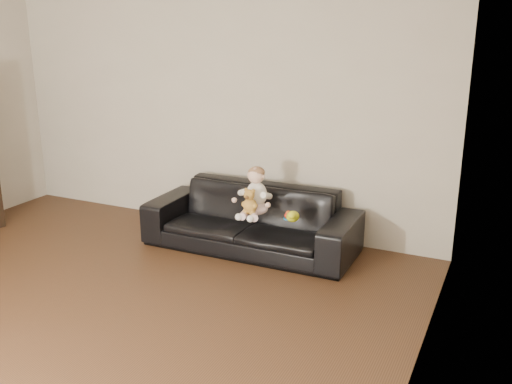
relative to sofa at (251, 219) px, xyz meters
The scene contains 9 objects.
floor 2.37m from the sofa, 106.50° to the right, with size 5.50×5.50×0.00m, color #442A18.
wall_back 1.30m from the sofa, 143.12° to the left, with size 5.00×5.00×0.00m, color #B3A996.
wall_right 3.07m from the sofa, 50.82° to the right, with size 5.50×5.50×0.00m, color #B3A996.
sofa is the anchor object (origin of this frame).
baby 0.33m from the sofa, 47.98° to the right, with size 0.36×0.42×0.46m.
teddy_bear 0.38m from the sofa, 66.40° to the right, with size 0.15×0.15×0.24m.
toy_green 0.53m from the sofa, 16.30° to the right, with size 0.12×0.14×0.10m, color #BBC417.
toy_rattle 0.46m from the sofa, 13.04° to the right, with size 0.07×0.07×0.07m, color red.
toy_blue_disc 0.45m from the sofa, 12.75° to the right, with size 0.09×0.09×0.01m, color #187BC1.
Camera 1 is at (2.94, -2.46, 2.15)m, focal length 40.00 mm.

